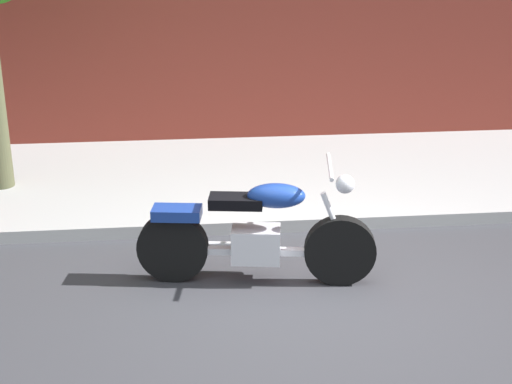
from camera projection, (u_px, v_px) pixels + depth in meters
name	position (u px, v px, depth m)	size (l,w,h in m)	color
ground_plane	(318.00, 296.00, 6.76)	(60.00, 60.00, 0.00)	#38383D
sidewalk	(275.00, 177.00, 9.53)	(25.40, 3.15, 0.14)	#A4A4A4
motorcycle	(256.00, 235.00, 6.88)	(2.18, 0.74, 1.15)	black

